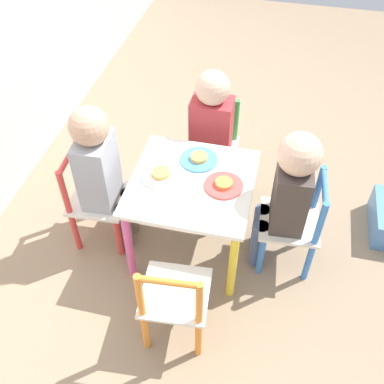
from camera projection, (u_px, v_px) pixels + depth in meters
The scene contains 12 objects.
ground_plane at pixel (192, 245), 2.22m from camera, with size 6.00×6.00×0.00m, color #8C755B.
kids_table at pixel (192, 193), 1.96m from camera, with size 0.52×0.52×0.44m.
chair_red at pixel (95, 199), 2.10m from camera, with size 0.28×0.28×0.50m.
chair_green at pixel (212, 148), 2.36m from camera, with size 0.26×0.26×0.50m.
chair_blue at pixel (294, 224), 2.00m from camera, with size 0.28×0.28×0.50m.
chair_orange at pixel (174, 300), 1.73m from camera, with size 0.28×0.28×0.50m.
child_back at pixel (101, 168), 1.95m from camera, with size 0.21×0.22×0.76m.
child_right at pixel (211, 126), 2.19m from camera, with size 0.22×0.20×0.72m.
child_front at pixel (288, 190), 1.86m from camera, with size 0.21×0.23×0.74m.
plate_back at pixel (161, 175), 1.93m from camera, with size 0.17×0.17×0.03m.
plate_right at pixel (199, 159), 2.00m from camera, with size 0.17×0.17×0.03m.
plate_front at pixel (224, 185), 1.88m from camera, with size 0.16×0.16×0.03m.
Camera 1 is at (-1.33, -0.31, 1.77)m, focal length 42.00 mm.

